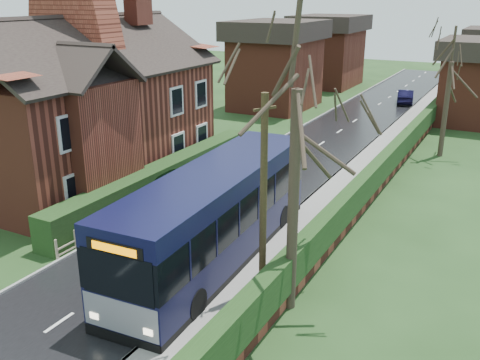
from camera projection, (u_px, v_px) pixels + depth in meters
The scene contains 18 objects.
ground at pixel (170, 247), 21.71m from camera, with size 140.00×140.00×0.00m, color #2A4C20.
road at pixel (273, 177), 30.05m from camera, with size 6.00×100.00×0.02m, color black.
pavement at pixel (346, 188), 28.15m from camera, with size 2.50×100.00×0.14m, color slate.
kerb_right at pixel (324, 184), 28.68m from camera, with size 0.12×100.00×0.14m, color gray.
kerb_left at pixel (226, 168), 31.39m from camera, with size 0.12×100.00×0.10m, color gray.
front_hedge at pixel (163, 179), 27.35m from camera, with size 1.20×16.00×1.60m, color black.
picket_fence at pixel (175, 187), 27.13m from camera, with size 0.10×16.00×0.90m, color #9C8E6A, non-canonical shape.
right_wall_hedge at pixel (377, 175), 27.15m from camera, with size 0.60×50.00×1.80m.
brick_house at pixel (82, 102), 28.13m from camera, with size 9.30×14.60×10.30m.
bus at pixel (216, 217), 20.11m from camera, with size 3.33×12.10×3.64m.
car_silver at pixel (221, 167), 29.71m from camera, with size 1.46×3.62×1.23m, color #A5A5A9.
car_green at pixel (168, 189), 26.10m from camera, with size 1.98×4.87×1.41m, color black.
car_distant at pixel (405, 96), 50.19m from camera, with size 1.39×3.99×1.31m, color black.
bus_stop_sign at pixel (196, 250), 17.15m from camera, with size 0.23×0.44×2.98m.
telegraph_pole at pixel (263, 197), 17.32m from camera, with size 0.43×0.84×6.91m.
tree_right_near at pixel (298, 72), 15.10m from camera, with size 4.74×4.74×10.24m.
tree_right_far at pixel (453, 55), 31.95m from camera, with size 4.36×4.36×8.42m.
tree_house_side at pixel (99, 32), 35.24m from camera, with size 4.35×4.35×9.89m.
Camera 1 is at (11.71, -15.98, 9.72)m, focal length 40.00 mm.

